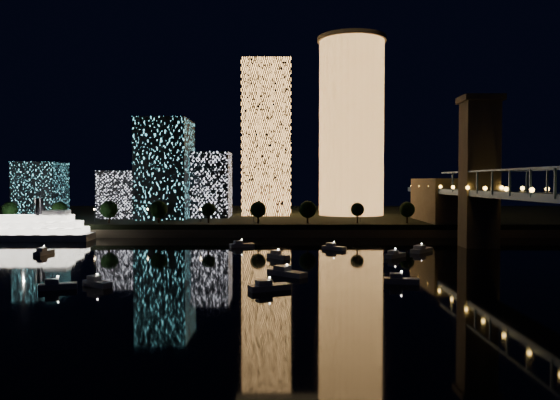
{
  "coord_description": "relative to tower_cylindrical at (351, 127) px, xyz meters",
  "views": [
    {
      "loc": [
        -0.8,
        -130.88,
        21.95
      ],
      "look_at": [
        -1.11,
        55.0,
        15.46
      ],
      "focal_mm": 35.0,
      "sensor_mm": 36.0,
      "label": 1
    }
  ],
  "objects": [
    {
      "name": "ground",
      "position": [
        -34.3,
        -141.69,
        -49.09
      ],
      "size": [
        520.0,
        520.0,
        0.0
      ],
      "primitive_type": "plane",
      "color": "black",
      "rests_on": "ground"
    },
    {
      "name": "far_bank",
      "position": [
        -34.3,
        18.31,
        -46.59
      ],
      "size": [
        420.0,
        160.0,
        5.0
      ],
      "primitive_type": "cube",
      "color": "black",
      "rests_on": "ground"
    },
    {
      "name": "seawall",
      "position": [
        -34.3,
        -59.69,
        -47.59
      ],
      "size": [
        420.0,
        6.0,
        3.0
      ],
      "primitive_type": "cube",
      "color": "#6B5E4C",
      "rests_on": "ground"
    },
    {
      "name": "tower_cylindrical",
      "position": [
        0.0,
        0.0,
        0.0
      ],
      "size": [
        34.0,
        34.0,
        87.93
      ],
      "color": "#F29F4D",
      "rests_on": "far_bank"
    },
    {
      "name": "tower_rectangular",
      "position": [
        -42.23,
        1.92,
        -5.89
      ],
      "size": [
        24.01,
        24.01,
        76.4
      ],
      "primitive_type": "cube",
      "color": "#F29F4D",
      "rests_on": "far_bank"
    },
    {
      "name": "midrise_blocks",
      "position": [
        -94.41,
        -22.0,
        -26.6
      ],
      "size": [
        92.64,
        35.23,
        44.68
      ],
      "color": "silver",
      "rests_on": "far_bank"
    },
    {
      "name": "truss_bridge",
      "position": [
        30.69,
        -137.97,
        -32.84
      ],
      "size": [
        13.0,
        266.0,
        50.0
      ],
      "color": "navy",
      "rests_on": "ground"
    },
    {
      "name": "riverboat",
      "position": [
        -132.84,
        -72.27,
        -44.94
      ],
      "size": [
        54.07,
        13.27,
        16.17
      ],
      "color": "silver",
      "rests_on": "ground"
    },
    {
      "name": "motorboats",
      "position": [
        -36.29,
        -129.59,
        -48.28
      ],
      "size": [
        120.27,
        77.18,
        2.78
      ],
      "color": "silver",
      "rests_on": "ground"
    },
    {
      "name": "esplanade_trees",
      "position": [
        -66.89,
        -53.69,
        -38.62
      ],
      "size": [
        166.21,
        6.98,
        8.99
      ],
      "color": "black",
      "rests_on": "far_bank"
    },
    {
      "name": "street_lamps",
      "position": [
        -68.3,
        -47.69,
        -40.07
      ],
      "size": [
        132.7,
        0.7,
        5.65
      ],
      "color": "black",
      "rests_on": "far_bank"
    }
  ]
}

